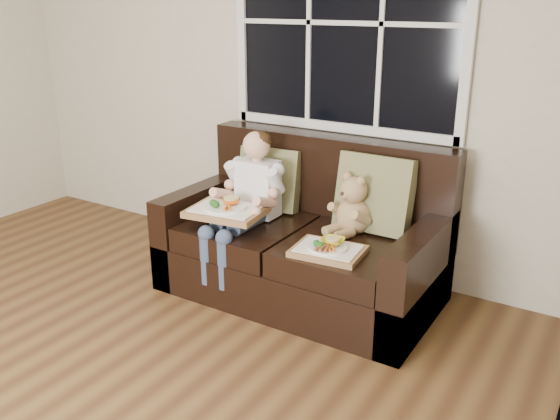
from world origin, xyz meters
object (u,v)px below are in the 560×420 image
Objects in this scene: child at (249,192)px; teddy_bear at (353,209)px; loveseat at (305,246)px; tray_right at (328,249)px; tray_left at (227,210)px.

child is 0.67m from teddy_bear.
teddy_bear is at bearing 14.56° from child.
tray_right is at bearing -44.24° from loveseat.
tray_right is (0.33, -0.32, 0.17)m from loveseat.
child is 2.28× the size of teddy_bear.
tray_right is (0.67, -0.20, -0.17)m from child.
child is 1.77× the size of tray_left.
tray_left is (-0.04, -0.19, -0.07)m from child.
loveseat is at bearing 31.22° from tray_left.
tray_right is at bearing -8.33° from tray_left.
loveseat is 0.42m from teddy_bear.
teddy_bear is (0.64, 0.17, -0.04)m from child.
child is 0.72m from tray_right.
teddy_bear is 0.93× the size of tray_right.
tray_right is (0.03, -0.36, -0.12)m from teddy_bear.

